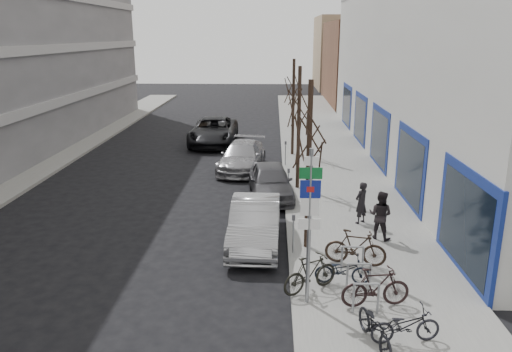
# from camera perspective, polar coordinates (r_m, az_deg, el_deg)

# --- Properties ---
(ground) EXTENTS (120.00, 120.00, 0.00)m
(ground) POSITION_cam_1_polar(r_m,az_deg,el_deg) (13.44, -4.80, -14.50)
(ground) COLOR black
(ground) RESTS_ON ground
(sidewalk_east) EXTENTS (5.00, 70.00, 0.15)m
(sidewalk_east) POSITION_cam_1_polar(r_m,az_deg,el_deg) (22.73, 9.52, -1.51)
(sidewalk_east) COLOR slate
(sidewalk_east) RESTS_ON ground
(sidewalk_west) EXTENTS (3.00, 70.00, 0.15)m
(sidewalk_west) POSITION_cam_1_polar(r_m,az_deg,el_deg) (25.76, -27.10, -1.00)
(sidewalk_west) COLOR slate
(sidewalk_west) RESTS_ON ground
(brick_building_far) EXTENTS (12.00, 14.00, 8.00)m
(brick_building_far) POSITION_cam_1_polar(r_m,az_deg,el_deg) (52.85, 14.93, 12.36)
(brick_building_far) COLOR brown
(brick_building_far) RESTS_ON ground
(tan_building_far) EXTENTS (13.00, 12.00, 9.00)m
(tan_building_far) POSITION_cam_1_polar(r_m,az_deg,el_deg) (67.62, 12.59, 13.60)
(tan_building_far) COLOR #937A5B
(tan_building_far) RESTS_ON ground
(highway_sign_pole) EXTENTS (0.55, 0.10, 4.20)m
(highway_sign_pole) POSITION_cam_1_polar(r_m,az_deg,el_deg) (12.31, 6.13, -4.78)
(highway_sign_pole) COLOR gray
(highway_sign_pole) RESTS_ON ground
(bike_rack) EXTENTS (0.66, 2.26, 0.83)m
(bike_rack) POSITION_cam_1_polar(r_m,az_deg,el_deg) (13.76, 11.66, -10.90)
(bike_rack) COLOR gray
(bike_rack) RESTS_ON sidewalk_east
(tree_near) EXTENTS (1.80, 1.80, 5.50)m
(tree_near) POSITION_cam_1_polar(r_m,az_deg,el_deg) (15.28, 6.16, 5.69)
(tree_near) COLOR black
(tree_near) RESTS_ON ground
(tree_mid) EXTENTS (1.80, 1.80, 5.50)m
(tree_mid) POSITION_cam_1_polar(r_m,az_deg,el_deg) (21.70, 4.97, 8.74)
(tree_mid) COLOR black
(tree_mid) RESTS_ON ground
(tree_far) EXTENTS (1.80, 1.80, 5.50)m
(tree_far) POSITION_cam_1_polar(r_m,az_deg,el_deg) (28.15, 4.32, 10.39)
(tree_far) COLOR black
(tree_far) RESTS_ON ground
(meter_front) EXTENTS (0.10, 0.08, 1.27)m
(meter_front) POSITION_cam_1_polar(r_m,az_deg,el_deg) (15.66, 4.29, -6.17)
(meter_front) COLOR gray
(meter_front) RESTS_ON sidewalk_east
(meter_mid) EXTENTS (0.10, 0.08, 1.27)m
(meter_mid) POSITION_cam_1_polar(r_m,az_deg,el_deg) (20.86, 3.73, -0.48)
(meter_mid) COLOR gray
(meter_mid) RESTS_ON sidewalk_east
(meter_back) EXTENTS (0.10, 0.08, 1.27)m
(meter_back) POSITION_cam_1_polar(r_m,az_deg,el_deg) (26.18, 3.40, 2.91)
(meter_back) COLOR gray
(meter_back) RESTS_ON sidewalk_east
(bike_near_left) EXTENTS (0.89, 1.81, 1.06)m
(bike_near_left) POSITION_cam_1_polar(r_m,az_deg,el_deg) (11.68, 13.51, -16.13)
(bike_near_left) COLOR black
(bike_near_left) RESTS_ON sidewalk_east
(bike_near_right) EXTENTS (1.84, 0.78, 1.08)m
(bike_near_right) POSITION_cam_1_polar(r_m,az_deg,el_deg) (13.15, 13.52, -12.21)
(bike_near_right) COLOR black
(bike_near_right) RESTS_ON sidewalk_east
(bike_mid_curb) EXTENTS (1.56, 0.55, 0.93)m
(bike_mid_curb) POSITION_cam_1_polar(r_m,az_deg,el_deg) (14.10, 9.89, -10.31)
(bike_mid_curb) COLOR black
(bike_mid_curb) RESTS_ON sidewalk_east
(bike_mid_inner) EXTENTS (1.73, 1.37, 1.05)m
(bike_mid_inner) POSITION_cam_1_polar(r_m,az_deg,el_deg) (13.57, 6.23, -10.97)
(bike_mid_inner) COLOR black
(bike_mid_inner) RESTS_ON sidewalk_east
(bike_far_curb) EXTENTS (1.66, 0.73, 0.98)m
(bike_far_curb) POSITION_cam_1_polar(r_m,az_deg,el_deg) (11.98, 16.74, -15.74)
(bike_far_curb) COLOR black
(bike_far_curb) RESTS_ON sidewalk_east
(bike_far_inner) EXTENTS (1.91, 0.95, 1.11)m
(bike_far_inner) POSITION_cam_1_polar(r_m,az_deg,el_deg) (15.22, 11.31, -7.99)
(bike_far_inner) COLOR black
(bike_far_inner) RESTS_ON sidewalk_east
(parked_car_front) EXTENTS (1.70, 4.62, 1.51)m
(parked_car_front) POSITION_cam_1_polar(r_m,az_deg,el_deg) (16.62, -0.11, -5.38)
(parked_car_front) COLOR #9C9CA1
(parked_car_front) RESTS_ON ground
(parked_car_mid) EXTENTS (2.15, 4.49, 1.48)m
(parked_car_mid) POSITION_cam_1_polar(r_m,az_deg,el_deg) (21.34, 1.68, -0.57)
(parked_car_mid) COLOR #47464B
(parked_car_mid) RESTS_ON ground
(parked_car_back) EXTENTS (2.57, 5.13, 1.43)m
(parked_car_back) POSITION_cam_1_polar(r_m,az_deg,el_deg) (25.74, -1.60, 2.25)
(parked_car_back) COLOR #939397
(parked_car_back) RESTS_ON ground
(lane_car) EXTENTS (2.79, 6.04, 1.68)m
(lane_car) POSITION_cam_1_polar(r_m,az_deg,el_deg) (32.04, -4.87, 5.14)
(lane_car) COLOR black
(lane_car) RESTS_ON ground
(pedestrian_near) EXTENTS (0.67, 0.65, 1.55)m
(pedestrian_near) POSITION_cam_1_polar(r_m,az_deg,el_deg) (18.42, 11.93, -3.02)
(pedestrian_near) COLOR black
(pedestrian_near) RESTS_ON sidewalk_east
(pedestrian_far) EXTENTS (0.75, 0.68, 1.68)m
(pedestrian_far) POSITION_cam_1_polar(r_m,az_deg,el_deg) (17.19, 14.03, -4.32)
(pedestrian_far) COLOR black
(pedestrian_far) RESTS_ON sidewalk_east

